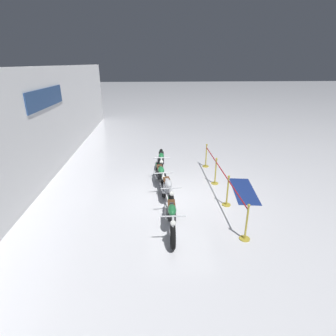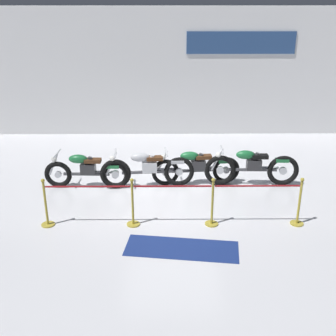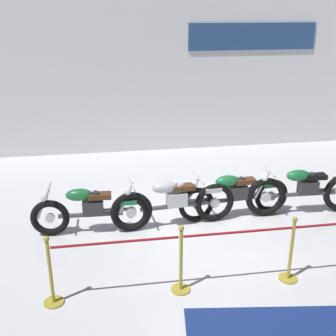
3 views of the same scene
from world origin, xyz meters
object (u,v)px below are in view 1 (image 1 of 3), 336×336
at_px(stanchion_far_left, 231,191).
at_px(motorcycle_green_0, 172,217).
at_px(motorcycle_green_3, 161,162).
at_px(floor_banner, 244,191).
at_px(motorcycle_silver_1, 168,190).
at_px(stanchion_mid_right, 215,175).
at_px(stanchion_mid_left, 227,195).
at_px(stanchion_far_right, 206,159).
at_px(motorcycle_green_2, 161,176).

bearing_deg(stanchion_far_left, motorcycle_green_0, 117.79).
xyz_separation_m(motorcycle_green_0, motorcycle_green_3, (4.12, 0.12, 0.03)).
relative_size(motorcycle_green_3, floor_banner, 1.11).
distance_m(motorcycle_silver_1, stanchion_mid_right, 2.38).
bearing_deg(motorcycle_silver_1, stanchion_mid_left, -96.79).
xyz_separation_m(motorcycle_green_3, stanchion_mid_right, (-1.19, -2.01, -0.13)).
height_order(motorcycle_silver_1, stanchion_far_right, stanchion_far_right).
xyz_separation_m(motorcycle_green_0, stanchion_mid_right, (2.93, -1.89, -0.09)).
xyz_separation_m(motorcycle_green_0, stanchion_mid_left, (1.29, -1.89, -0.09)).
distance_m(stanchion_far_left, stanchion_far_right, 3.74).
bearing_deg(floor_banner, motorcycle_silver_1, 112.50).
xyz_separation_m(motorcycle_green_0, motorcycle_green_2, (2.73, 0.20, 0.01)).
relative_size(stanchion_mid_left, stanchion_mid_right, 1.00).
bearing_deg(stanchion_far_left, floor_banner, -35.93).
height_order(motorcycle_green_3, stanchion_mid_left, stanchion_mid_left).
bearing_deg(stanchion_mid_right, stanchion_far_left, 180.00).
relative_size(motorcycle_green_3, stanchion_far_right, 2.25).
bearing_deg(stanchion_far_right, stanchion_mid_left, 180.00).
relative_size(motorcycle_silver_1, stanchion_mid_right, 2.22).
bearing_deg(stanchion_mid_right, stanchion_far_right, 0.00).
distance_m(stanchion_mid_right, stanchion_far_right, 1.80).
xyz_separation_m(stanchion_far_left, floor_banner, (1.27, -0.92, -0.65)).
height_order(stanchion_mid_right, floor_banner, stanchion_mid_right).
distance_m(motorcycle_green_3, stanchion_far_right, 2.10).
bearing_deg(stanchion_far_left, motorcycle_silver_1, 74.87).
relative_size(motorcycle_green_2, floor_banner, 1.05).
bearing_deg(stanchion_far_right, stanchion_mid_right, 180.00).
relative_size(stanchion_mid_right, floor_banner, 0.49).
relative_size(motorcycle_green_2, stanchion_far_left, 0.42).
height_order(motorcycle_silver_1, motorcycle_green_3, motorcycle_green_3).
relative_size(motorcycle_silver_1, stanchion_far_right, 2.22).
distance_m(motorcycle_silver_1, stanchion_far_right, 3.74).
height_order(motorcycle_green_2, stanchion_mid_left, stanchion_mid_left).
bearing_deg(stanchion_far_left, motorcycle_green_2, 50.33).
relative_size(motorcycle_green_2, stanchion_mid_right, 2.13).
xyz_separation_m(motorcycle_green_3, floor_banner, (-1.85, -2.93, -0.48)).
bearing_deg(motorcycle_green_0, stanchion_far_right, -21.83).
height_order(stanchion_far_right, floor_banner, stanchion_far_right).
xyz_separation_m(stanchion_mid_left, floor_banner, (0.98, -0.92, -0.35)).
bearing_deg(stanchion_mid_right, motorcycle_silver_1, 126.52).
bearing_deg(floor_banner, motorcycle_green_0, 136.48).
bearing_deg(motorcycle_green_2, stanchion_mid_right, -84.64).
bearing_deg(stanchion_far_left, stanchion_mid_right, -0.00).
bearing_deg(stanchion_mid_right, stanchion_mid_left, 180.00).
relative_size(motorcycle_silver_1, motorcycle_green_2, 1.04).
relative_size(motorcycle_green_0, motorcycle_silver_1, 0.90).
distance_m(motorcycle_green_3, stanchion_far_left, 3.72).
bearing_deg(stanchion_mid_left, motorcycle_green_0, 124.21).
relative_size(stanchion_far_left, stanchion_far_right, 5.05).
height_order(motorcycle_green_0, stanchion_mid_left, stanchion_mid_left).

